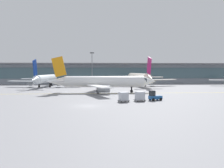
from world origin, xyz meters
name	(u,v)px	position (x,y,z in m)	size (l,w,h in m)	color
ground_plane	(87,106)	(0.00, 0.00, 0.00)	(400.00, 400.00, 0.00)	gray
taxiway_centreline_stripe	(105,93)	(4.21, 24.05, 0.00)	(110.00, 0.36, 0.01)	yellow
terminal_concourse	(91,73)	(0.00, 78.50, 4.92)	(203.24, 11.00, 9.60)	#8C939E
gate_airplane_1	(46,79)	(-16.60, 51.91, 2.98)	(27.76, 30.00, 9.93)	white
gate_airplane_2	(139,78)	(19.15, 55.21, 3.29)	(30.64, 33.11, 10.96)	silver
taxiing_regional_jet	(103,82)	(3.82, 26.04, 3.03)	(30.46, 28.42, 10.12)	white
baggage_tug	(154,96)	(13.77, 6.93, 0.89)	(2.88, 2.17, 2.10)	#194C8C
cargo_dolly_lead	(140,96)	(10.55, 6.04, 1.05)	(2.45, 2.10, 1.94)	#595B60
cargo_dolly_trailing	(124,97)	(7.12, 5.09, 1.05)	(2.45, 2.10, 1.94)	#595B60
apron_light_mast_1	(92,67)	(0.65, 71.66, 7.87)	(1.80, 0.36, 14.36)	gray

